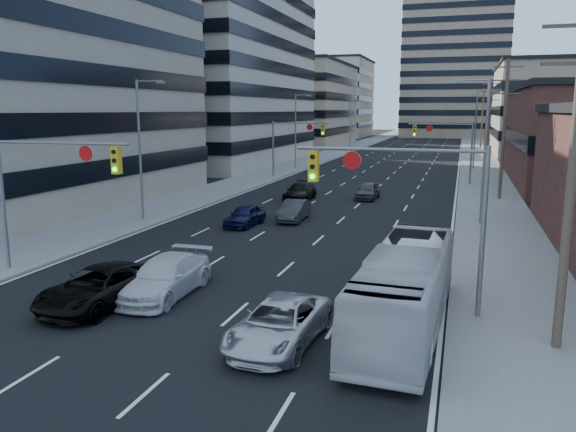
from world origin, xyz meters
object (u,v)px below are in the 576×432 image
(black_pickup, at_px, (100,287))
(sedan_blue, at_px, (245,216))
(silver_suv, at_px, (279,323))
(white_van, at_px, (165,277))
(transit_bus, at_px, (405,288))

(black_pickup, relative_size, sedan_blue, 1.36)
(silver_suv, distance_m, sedan_blue, 18.21)
(black_pickup, distance_m, sedan_blue, 15.21)
(black_pickup, bearing_deg, sedan_blue, 96.51)
(black_pickup, distance_m, silver_suv, 7.51)
(white_van, relative_size, silver_suv, 1.07)
(white_van, xyz_separation_m, silver_suv, (5.69, -3.08, -0.08))
(black_pickup, xyz_separation_m, sedan_blue, (-0.28, 15.20, -0.07))
(black_pickup, relative_size, silver_suv, 1.08)
(sedan_blue, bearing_deg, silver_suv, -62.03)
(black_pickup, distance_m, transit_bus, 11.03)
(transit_bus, xyz_separation_m, sedan_blue, (-11.23, 14.05, -0.73))
(silver_suv, bearing_deg, black_pickup, 173.59)
(transit_bus, bearing_deg, black_pickup, -171.41)
(black_pickup, xyz_separation_m, transit_bus, (10.95, 1.15, 0.65))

